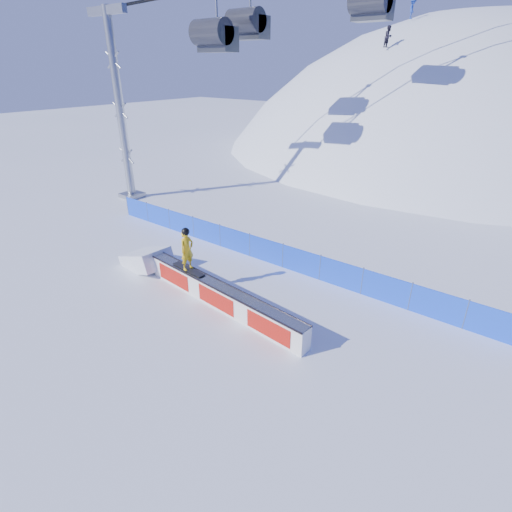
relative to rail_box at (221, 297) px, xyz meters
The scene contains 7 objects.
ground 1.16m from the rail_box, behind, with size 160.00×160.00×0.00m, color white.
snow_hill 45.80m from the rail_box, 91.42° to the left, with size 64.00×64.00×64.00m.
safety_fence 4.51m from the rail_box, 103.36° to the left, with size 22.05×0.05×1.30m.
rail_box is the anchor object (origin of this frame).
snow_ramp 5.26m from the rail_box, behind, with size 2.35×1.57×0.88m, color white, non-canonical shape.
snowboarder 2.43m from the rail_box, behind, with size 1.82×0.65×1.87m.
distant_skiers 31.90m from the rail_box, 90.22° to the left, with size 17.41×8.36×6.70m.
Camera 1 is at (10.40, -9.67, 8.78)m, focal length 28.00 mm.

